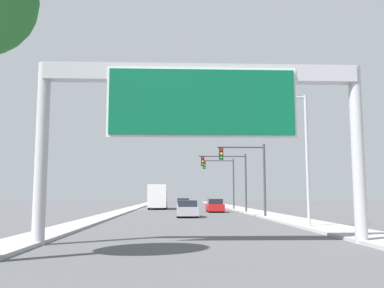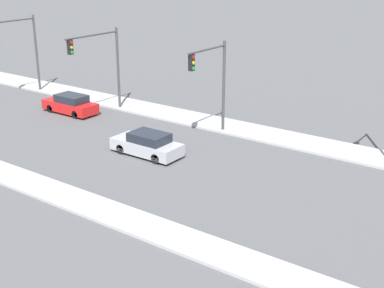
{
  "view_description": "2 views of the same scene",
  "coord_description": "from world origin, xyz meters",
  "px_view_note": "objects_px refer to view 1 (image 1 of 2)",
  "views": [
    {
      "loc": [
        -1.08,
        0.73,
        1.94
      ],
      "look_at": [
        0.0,
        28.3,
        5.25
      ],
      "focal_mm": 40.0,
      "sensor_mm": 36.0,
      "label": 1
    },
    {
      "loc": [
        -23.83,
        18.54,
        12.1
      ],
      "look_at": [
        -1.25,
        34.92,
        2.03
      ],
      "focal_mm": 50.0,
      "sensor_mm": 36.0,
      "label": 2
    }
  ],
  "objects_px": {
    "car_far_center": "(187,209)",
    "traffic_light_near_intersection": "(250,168)",
    "truck_box_primary": "(158,197)",
    "car_far_left": "(215,206)",
    "traffic_light_far_intersection": "(224,175)",
    "traffic_light_mid_block": "(231,172)",
    "car_mid_right": "(183,204)",
    "street_lamp_right": "(302,148)",
    "sign_gantry": "(202,104)"
  },
  "relations": [
    {
      "from": "traffic_light_far_intersection",
      "to": "traffic_light_mid_block",
      "type": "bearing_deg",
      "value": -92.09
    },
    {
      "from": "street_lamp_right",
      "to": "sign_gantry",
      "type": "bearing_deg",
      "value": -128.61
    },
    {
      "from": "car_far_left",
      "to": "traffic_light_near_intersection",
      "type": "relative_size",
      "value": 0.73
    },
    {
      "from": "traffic_light_mid_block",
      "to": "truck_box_primary",
      "type": "bearing_deg",
      "value": 122.76
    },
    {
      "from": "car_far_left",
      "to": "traffic_light_near_intersection",
      "type": "height_order",
      "value": "traffic_light_near_intersection"
    },
    {
      "from": "sign_gantry",
      "to": "car_far_left",
      "type": "height_order",
      "value": "sign_gantry"
    },
    {
      "from": "truck_box_primary",
      "to": "sign_gantry",
      "type": "bearing_deg",
      "value": -85.4
    },
    {
      "from": "sign_gantry",
      "to": "car_far_center",
      "type": "distance_m",
      "value": 21.97
    },
    {
      "from": "traffic_light_far_intersection",
      "to": "street_lamp_right",
      "type": "distance_m",
      "value": 31.96
    },
    {
      "from": "traffic_light_near_intersection",
      "to": "traffic_light_mid_block",
      "type": "height_order",
      "value": "traffic_light_mid_block"
    },
    {
      "from": "car_far_left",
      "to": "traffic_light_far_intersection",
      "type": "xyz_separation_m",
      "value": [
        1.95,
        7.76,
        3.87
      ]
    },
    {
      "from": "car_far_center",
      "to": "street_lamp_right",
      "type": "distance_m",
      "value": 15.3
    },
    {
      "from": "truck_box_primary",
      "to": "street_lamp_right",
      "type": "relative_size",
      "value": 1.09
    },
    {
      "from": "car_far_left",
      "to": "street_lamp_right",
      "type": "relative_size",
      "value": 0.58
    },
    {
      "from": "car_far_left",
      "to": "traffic_light_far_intersection",
      "type": "height_order",
      "value": "traffic_light_far_intersection"
    },
    {
      "from": "car_far_center",
      "to": "traffic_light_near_intersection",
      "type": "xyz_separation_m",
      "value": [
        5.45,
        -1.29,
        3.62
      ]
    },
    {
      "from": "sign_gantry",
      "to": "traffic_light_near_intersection",
      "type": "bearing_deg",
      "value": 74.83
    },
    {
      "from": "car_mid_right",
      "to": "traffic_light_near_intersection",
      "type": "xyz_separation_m",
      "value": [
        5.45,
        -21.8,
        3.6
      ]
    },
    {
      "from": "traffic_light_far_intersection",
      "to": "sign_gantry",
      "type": "bearing_deg",
      "value": -97.74
    },
    {
      "from": "sign_gantry",
      "to": "traffic_light_mid_block",
      "type": "xyz_separation_m",
      "value": [
        5.09,
        30.11,
        -1.17
      ]
    },
    {
      "from": "truck_box_primary",
      "to": "traffic_light_far_intersection",
      "type": "xyz_separation_m",
      "value": [
        8.95,
        -3.34,
        2.87
      ]
    },
    {
      "from": "car_mid_right",
      "to": "traffic_light_far_intersection",
      "type": "height_order",
      "value": "traffic_light_far_intersection"
    },
    {
      "from": "car_mid_right",
      "to": "sign_gantry",
      "type": "bearing_deg",
      "value": -90.0
    },
    {
      "from": "car_far_left",
      "to": "car_far_center",
      "type": "distance_m",
      "value": 11.49
    },
    {
      "from": "sign_gantry",
      "to": "car_mid_right",
      "type": "relative_size",
      "value": 2.88
    },
    {
      "from": "car_mid_right",
      "to": "car_far_left",
      "type": "bearing_deg",
      "value": -69.89
    },
    {
      "from": "car_far_center",
      "to": "street_lamp_right",
      "type": "height_order",
      "value": "street_lamp_right"
    },
    {
      "from": "car_mid_right",
      "to": "traffic_light_far_intersection",
      "type": "bearing_deg",
      "value": -18.24
    },
    {
      "from": "traffic_light_near_intersection",
      "to": "traffic_light_far_intersection",
      "type": "height_order",
      "value": "traffic_light_far_intersection"
    },
    {
      "from": "sign_gantry",
      "to": "traffic_light_far_intersection",
      "type": "bearing_deg",
      "value": 82.26
    },
    {
      "from": "car_far_left",
      "to": "truck_box_primary",
      "type": "relative_size",
      "value": 0.54
    },
    {
      "from": "truck_box_primary",
      "to": "traffic_light_near_intersection",
      "type": "distance_m",
      "value": 25.14
    },
    {
      "from": "car_far_left",
      "to": "street_lamp_right",
      "type": "distance_m",
      "value": 24.7
    },
    {
      "from": "car_mid_right",
      "to": "traffic_light_near_intersection",
      "type": "distance_m",
      "value": 22.75
    },
    {
      "from": "car_far_center",
      "to": "traffic_light_near_intersection",
      "type": "relative_size",
      "value": 0.72
    },
    {
      "from": "traffic_light_near_intersection",
      "to": "traffic_light_mid_block",
      "type": "distance_m",
      "value": 10.01
    },
    {
      "from": "traffic_light_mid_block",
      "to": "traffic_light_near_intersection",
      "type": "bearing_deg",
      "value": -87.91
    },
    {
      "from": "car_mid_right",
      "to": "street_lamp_right",
      "type": "xyz_separation_m",
      "value": [
        6.53,
        -33.73,
        4.05
      ]
    },
    {
      "from": "truck_box_primary",
      "to": "car_far_left",
      "type": "bearing_deg",
      "value": -57.78
    },
    {
      "from": "truck_box_primary",
      "to": "traffic_light_mid_block",
      "type": "relative_size",
      "value": 1.33
    },
    {
      "from": "street_lamp_right",
      "to": "traffic_light_mid_block",
      "type": "bearing_deg",
      "value": 93.76
    },
    {
      "from": "sign_gantry",
      "to": "car_far_left",
      "type": "xyz_separation_m",
      "value": [
        3.5,
        32.35,
        -4.92
      ]
    },
    {
      "from": "sign_gantry",
      "to": "car_far_left",
      "type": "distance_m",
      "value": 32.91
    },
    {
      "from": "truck_box_primary",
      "to": "traffic_light_far_intersection",
      "type": "relative_size",
      "value": 1.27
    },
    {
      "from": "sign_gantry",
      "to": "car_far_center",
      "type": "bearing_deg",
      "value": 90.0
    },
    {
      "from": "sign_gantry",
      "to": "street_lamp_right",
      "type": "height_order",
      "value": "street_lamp_right"
    },
    {
      "from": "traffic_light_near_intersection",
      "to": "traffic_light_mid_block",
      "type": "bearing_deg",
      "value": 92.09
    },
    {
      "from": "car_far_center",
      "to": "truck_box_primary",
      "type": "distance_m",
      "value": 22.35
    },
    {
      "from": "car_far_center",
      "to": "traffic_light_mid_block",
      "type": "height_order",
      "value": "traffic_light_mid_block"
    },
    {
      "from": "traffic_light_mid_block",
      "to": "car_far_left",
      "type": "bearing_deg",
      "value": 125.34
    }
  ]
}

